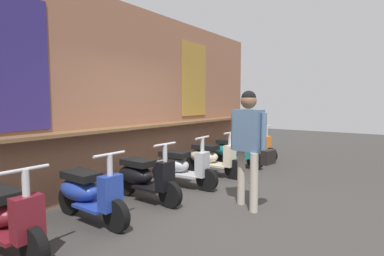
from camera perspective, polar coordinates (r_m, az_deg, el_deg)
name	(u,v)px	position (r m, az deg, el deg)	size (l,w,h in m)	color
ground_plane	(216,205)	(4.85, 4.48, -14.18)	(25.94, 25.94, 0.00)	#383533
market_stall_facade	(124,97)	(5.86, -12.70, 5.76)	(9.26, 0.61, 3.37)	#8C5B44
scooter_maroon	(5,216)	(3.89, -31.69, -13.83)	(0.46, 1.40, 0.97)	maroon
scooter_blue	(87,192)	(4.36, -19.09, -11.33)	(0.46, 1.40, 0.97)	#233D9E
scooter_black	(143,176)	(5.01, -9.18, -8.95)	(0.46, 1.40, 0.97)	black
scooter_silver	(180,166)	(5.72, -2.31, -7.12)	(0.50, 1.40, 0.97)	#B2B5BA
scooter_cream	(210,157)	(6.58, 3.39, -5.50)	(0.46, 1.40, 0.97)	beige
scooter_teal	(233,151)	(7.48, 7.64, -4.26)	(0.48, 1.40, 0.97)	#197075
scooter_orange	(249,146)	(8.33, 10.72, -3.35)	(0.48, 1.40, 0.97)	orange
shopper_with_handbag	(249,137)	(4.54, 10.63, -1.58)	(0.32, 0.68, 1.75)	#ADA393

